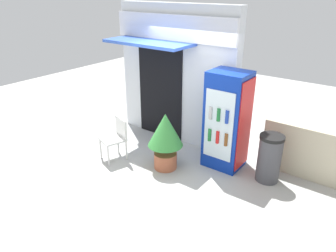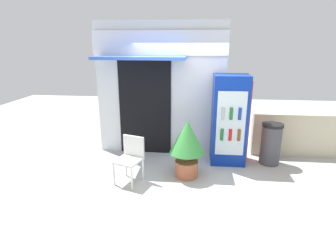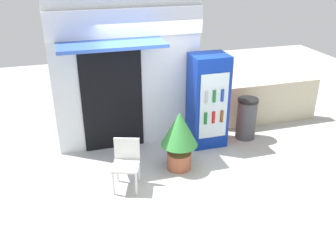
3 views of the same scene
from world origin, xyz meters
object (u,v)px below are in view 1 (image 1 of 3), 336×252
object	(u,v)px
potted_plant_near_shop	(165,135)
trash_bin	(269,158)
plastic_chair	(116,136)
drink_cooler	(227,121)

from	to	relation	value
potted_plant_near_shop	trash_bin	world-z (taller)	potted_plant_near_shop
plastic_chair	potted_plant_near_shop	xyz separation A→B (m)	(1.03, 0.29, 0.19)
plastic_chair	trash_bin	world-z (taller)	trash_bin
potted_plant_near_shop	trash_bin	distance (m)	1.93
trash_bin	drink_cooler	bearing A→B (deg)	178.89
drink_cooler	plastic_chair	size ratio (longest dim) A/B	2.21
drink_cooler	trash_bin	xyz separation A→B (m)	(0.89, -0.02, -0.49)
drink_cooler	potted_plant_near_shop	size ratio (longest dim) A/B	1.67
plastic_chair	potted_plant_near_shop	world-z (taller)	potted_plant_near_shop
drink_cooler	plastic_chair	world-z (taller)	drink_cooler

